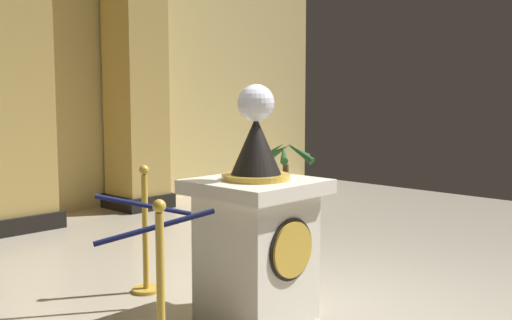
{
  "coord_description": "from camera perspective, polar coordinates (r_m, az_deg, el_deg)",
  "views": [
    {
      "loc": [
        -3.43,
        -2.67,
        1.66
      ],
      "look_at": [
        -0.19,
        0.42,
        1.17
      ],
      "focal_mm": 44.48,
      "sensor_mm": 36.0,
      "label": 1
    }
  ],
  "objects": [
    {
      "name": "pedestal_clock",
      "position": [
        4.59,
        0.04,
        -6.4
      ],
      "size": [
        0.82,
        0.82,
        1.7
      ],
      "color": "silver",
      "rests_on": "ground_plane"
    },
    {
      "name": "column_right",
      "position": [
        9.02,
        -10.79,
        8.19
      ],
      "size": [
        0.79,
        0.79,
        3.97
      ],
      "color": "black",
      "rests_on": "ground_plane"
    },
    {
      "name": "potted_palm_right",
      "position": [
        8.46,
        2.68,
        -2.85
      ],
      "size": [
        0.81,
        0.82,
        1.01
      ],
      "color": "#4C3828",
      "rests_on": "ground_plane"
    },
    {
      "name": "column_centre_rear",
      "position": [
        8.09,
        -21.46,
        8.09
      ],
      "size": [
        0.93,
        0.93,
        3.97
      ],
      "color": "black",
      "rests_on": "ground_plane"
    },
    {
      "name": "stanchion_near",
      "position": [
        5.33,
        -9.9,
        -7.78
      ],
      "size": [
        0.24,
        0.24,
        1.06
      ],
      "color": "gold",
      "rests_on": "ground_plane"
    },
    {
      "name": "velvet_rope",
      "position": [
        4.49,
        -9.43,
        -4.98
      ],
      "size": [
        1.09,
        1.1,
        0.22
      ],
      "color": "#141947"
    },
    {
      "name": "stanchion_far",
      "position": [
        3.87,
        -8.54,
        -13.39
      ],
      "size": [
        0.24,
        0.24,
        1.04
      ],
      "color": "gold",
      "rests_on": "ground_plane"
    }
  ]
}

